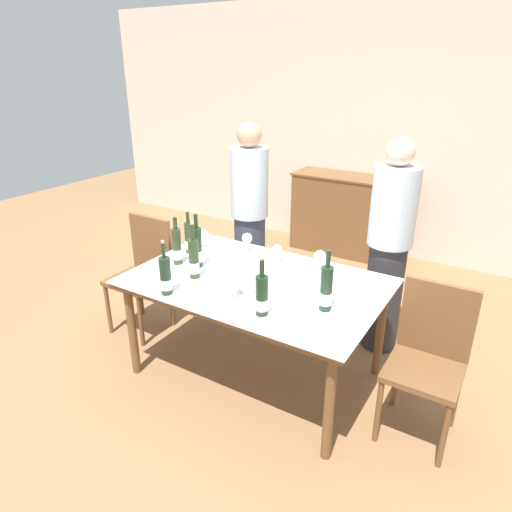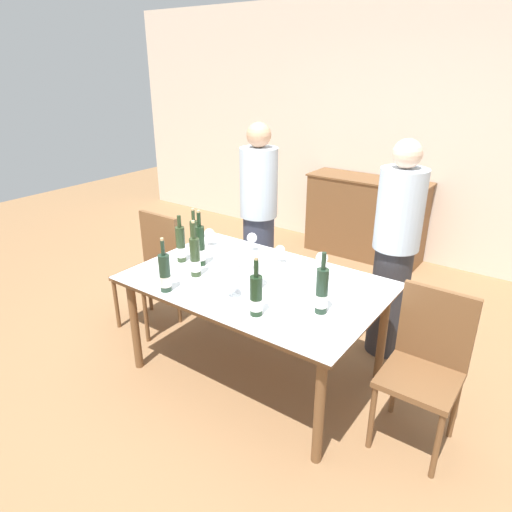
# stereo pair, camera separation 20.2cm
# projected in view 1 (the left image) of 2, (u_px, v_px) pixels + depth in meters

# --- Properties ---
(ground_plane) EXTENTS (12.00, 12.00, 0.00)m
(ground_plane) POSITION_uv_depth(u_px,v_px,m) (256.00, 372.00, 3.39)
(ground_plane) COLOR olive
(back_wall) EXTENTS (8.00, 0.10, 2.80)m
(back_wall) POSITION_uv_depth(u_px,v_px,m) (390.00, 132.00, 5.07)
(back_wall) COLOR beige
(back_wall) RESTS_ON ground_plane
(sideboard_cabinet) EXTENTS (1.36, 0.46, 0.93)m
(sideboard_cabinet) POSITION_uv_depth(u_px,v_px,m) (349.00, 215.00, 5.35)
(sideboard_cabinet) COLOR brown
(sideboard_cabinet) RESTS_ON ground_plane
(dining_table) EXTENTS (1.70, 1.11, 0.76)m
(dining_table) POSITION_uv_depth(u_px,v_px,m) (256.00, 289.00, 3.12)
(dining_table) COLOR brown
(dining_table) RESTS_ON ground_plane
(ice_bucket) EXTENTS (0.20, 0.20, 0.21)m
(ice_bucket) POSITION_uv_depth(u_px,v_px,m) (248.00, 273.00, 2.94)
(ice_bucket) COLOR white
(ice_bucket) RESTS_ON dining_table
(wine_bottle_0) EXTENTS (0.07, 0.07, 0.36)m
(wine_bottle_0) POSITION_uv_depth(u_px,v_px,m) (166.00, 277.00, 2.87)
(wine_bottle_0) COLOR #1E3323
(wine_bottle_0) RESTS_ON dining_table
(wine_bottle_1) EXTENTS (0.07, 0.07, 0.40)m
(wine_bottle_1) POSITION_uv_depth(u_px,v_px,m) (194.00, 260.00, 3.08)
(wine_bottle_1) COLOR #28381E
(wine_bottle_1) RESTS_ON dining_table
(wine_bottle_2) EXTENTS (0.08, 0.08, 0.38)m
(wine_bottle_2) POSITION_uv_depth(u_px,v_px,m) (326.00, 290.00, 2.67)
(wine_bottle_2) COLOR #1E3323
(wine_bottle_2) RESTS_ON dining_table
(wine_bottle_3) EXTENTS (0.06, 0.06, 0.35)m
(wine_bottle_3) POSITION_uv_depth(u_px,v_px,m) (189.00, 238.00, 3.50)
(wine_bottle_3) COLOR #28381E
(wine_bottle_3) RESTS_ON dining_table
(wine_bottle_4) EXTENTS (0.07, 0.07, 0.42)m
(wine_bottle_4) POSITION_uv_depth(u_px,v_px,m) (197.00, 248.00, 3.25)
(wine_bottle_4) COLOR black
(wine_bottle_4) RESTS_ON dining_table
(wine_bottle_5) EXTENTS (0.07, 0.07, 0.36)m
(wine_bottle_5) POSITION_uv_depth(u_px,v_px,m) (177.00, 247.00, 3.30)
(wine_bottle_5) COLOR #28381E
(wine_bottle_5) RESTS_ON dining_table
(wine_bottle_6) EXTENTS (0.08, 0.08, 0.37)m
(wine_bottle_6) POSITION_uv_depth(u_px,v_px,m) (262.00, 296.00, 2.63)
(wine_bottle_6) COLOR black
(wine_bottle_6) RESTS_ON dining_table
(wine_glass_0) EXTENTS (0.07, 0.07, 0.13)m
(wine_glass_0) POSITION_uv_depth(u_px,v_px,m) (253.00, 264.00, 3.14)
(wine_glass_0) COLOR white
(wine_glass_0) RESTS_ON dining_table
(wine_glass_1) EXTENTS (0.07, 0.07, 0.14)m
(wine_glass_1) POSITION_uv_depth(u_px,v_px,m) (277.00, 250.00, 3.33)
(wine_glass_1) COLOR white
(wine_glass_1) RESTS_ON dining_table
(wine_glass_2) EXTENTS (0.09, 0.09, 0.16)m
(wine_glass_2) POSITION_uv_depth(u_px,v_px,m) (320.00, 257.00, 3.19)
(wine_glass_2) COLOR white
(wine_glass_2) RESTS_ON dining_table
(wine_glass_3) EXTENTS (0.09, 0.09, 0.14)m
(wine_glass_3) POSITION_uv_depth(u_px,v_px,m) (203.00, 236.00, 3.61)
(wine_glass_3) COLOR white
(wine_glass_3) RESTS_ON dining_table
(wine_glass_4) EXTENTS (0.09, 0.09, 0.15)m
(wine_glass_4) POSITION_uv_depth(u_px,v_px,m) (234.00, 283.00, 2.81)
(wine_glass_4) COLOR white
(wine_glass_4) RESTS_ON dining_table
(wine_glass_5) EXTENTS (0.08, 0.08, 0.15)m
(wine_glass_5) POSITION_uv_depth(u_px,v_px,m) (247.00, 239.00, 3.52)
(wine_glass_5) COLOR white
(wine_glass_5) RESTS_ON dining_table
(chair_left_end) EXTENTS (0.42, 0.42, 0.96)m
(chair_left_end) POSITION_uv_depth(u_px,v_px,m) (144.00, 267.00, 3.79)
(chair_left_end) COLOR brown
(chair_left_end) RESTS_ON ground_plane
(chair_right_end) EXTENTS (0.42, 0.42, 0.95)m
(chair_right_end) POSITION_uv_depth(u_px,v_px,m) (429.00, 352.00, 2.69)
(chair_right_end) COLOR brown
(chair_right_end) RESTS_ON ground_plane
(person_host) EXTENTS (0.33, 0.33, 1.67)m
(person_host) POSITION_uv_depth(u_px,v_px,m) (250.00, 218.00, 4.07)
(person_host) COLOR #383F56
(person_host) RESTS_ON ground_plane
(person_guest_left) EXTENTS (0.33, 0.33, 1.66)m
(person_guest_left) POSITION_uv_depth(u_px,v_px,m) (389.00, 250.00, 3.40)
(person_guest_left) COLOR #2D2D33
(person_guest_left) RESTS_ON ground_plane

